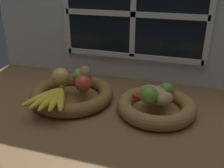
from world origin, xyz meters
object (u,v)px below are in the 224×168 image
(fruit_bowl_right, at_px, (156,107))
(potato_large, at_px, (157,93))
(apple_golden_left, at_px, (61,77))
(chili_pepper, at_px, (150,100))
(apple_red_right, at_px, (83,83))
(pear_brown, at_px, (85,76))
(potato_back, at_px, (164,91))
(lime_near, at_px, (149,95))
(apple_green_back, at_px, (81,76))
(fruit_bowl_left, at_px, (72,94))
(potato_small, at_px, (165,99))
(potato_oblong, at_px, (149,90))
(lime_far, at_px, (167,90))
(banana_bunch_front, at_px, (52,98))

(fruit_bowl_right, distance_m, potato_large, 0.05)
(apple_golden_left, height_order, chili_pepper, apple_golden_left)
(apple_red_right, xyz_separation_m, pear_brown, (-0.02, 0.06, 0.01))
(potato_back, distance_m, potato_large, 0.05)
(lime_near, bearing_deg, apple_green_back, 164.16)
(potato_back, distance_m, chili_pepper, 0.08)
(pear_brown, height_order, potato_back, pear_brown)
(chili_pepper, bearing_deg, potato_back, 80.20)
(fruit_bowl_left, distance_m, potato_small, 0.38)
(apple_red_right, bearing_deg, potato_oblong, 9.05)
(apple_red_right, xyz_separation_m, potato_back, (0.30, 0.06, -0.01))
(lime_far, bearing_deg, potato_large, -127.87)
(pear_brown, xyz_separation_m, banana_bunch_front, (-0.06, -0.17, -0.03))
(potato_large, xyz_separation_m, lime_far, (0.03, 0.04, 0.00))
(potato_large, bearing_deg, potato_small, -45.00)
(fruit_bowl_right, relative_size, lime_far, 5.24)
(apple_red_right, distance_m, lime_near, 0.26)
(potato_small, relative_size, lime_far, 1.20)
(potato_small, xyz_separation_m, chili_pepper, (-0.05, -0.00, -0.01))
(pear_brown, distance_m, potato_oblong, 0.27)
(apple_green_back, distance_m, potato_small, 0.36)
(apple_red_right, xyz_separation_m, potato_large, (0.28, 0.01, -0.01))
(apple_red_right, height_order, lime_near, lime_near)
(banana_bunch_front, relative_size, potato_oblong, 2.88)
(potato_back, bearing_deg, potato_oblong, -164.05)
(fruit_bowl_right, bearing_deg, apple_red_right, -177.42)
(potato_oblong, bearing_deg, fruit_bowl_left, -175.01)
(apple_green_back, relative_size, lime_near, 1.04)
(potato_large, bearing_deg, potato_oblong, 142.13)
(pear_brown, bearing_deg, apple_green_back, 178.55)
(lime_near, bearing_deg, pear_brown, 163.28)
(banana_bunch_front, distance_m, chili_pepper, 0.35)
(potato_back, relative_size, chili_pepper, 0.57)
(potato_oblong, bearing_deg, potato_small, -41.42)
(apple_green_back, xyz_separation_m, banana_bunch_front, (-0.04, -0.17, -0.02))
(potato_small, height_order, lime_near, lime_near)
(potato_large, height_order, potato_small, potato_large)
(apple_green_back, distance_m, potato_large, 0.32)
(banana_bunch_front, distance_m, potato_large, 0.38)
(apple_green_back, relative_size, potato_oblong, 1.05)
(apple_golden_left, xyz_separation_m, potato_large, (0.39, -0.01, -0.01))
(apple_green_back, bearing_deg, apple_red_right, -59.11)
(fruit_bowl_left, xyz_separation_m, pear_brown, (0.04, 0.05, 0.07))
(apple_red_right, distance_m, pear_brown, 0.06)
(fruit_bowl_left, relative_size, lime_near, 5.03)
(potato_large, relative_size, lime_near, 1.14)
(potato_back, xyz_separation_m, potato_large, (-0.02, -0.04, 0.01))
(banana_bunch_front, height_order, potato_small, potato_small)
(apple_red_right, xyz_separation_m, lime_far, (0.31, 0.05, -0.00))
(lime_near, bearing_deg, lime_far, 54.16)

